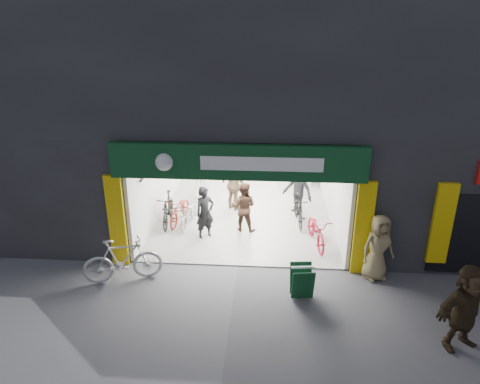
# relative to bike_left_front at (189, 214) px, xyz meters

# --- Properties ---
(ground) EXTENTS (60.00, 60.00, 0.00)m
(ground) POSITION_rel_bike_left_front_xyz_m (1.80, -2.48, -0.42)
(ground) COLOR #56565B
(ground) RESTS_ON ground
(building) EXTENTS (17.00, 10.27, 8.00)m
(building) POSITION_rel_bike_left_front_xyz_m (2.71, 2.50, 3.89)
(building) COLOR #232326
(building) RESTS_ON ground
(bike_left_front) EXTENTS (0.74, 1.65, 0.84)m
(bike_left_front) POSITION_rel_bike_left_front_xyz_m (0.00, 0.00, 0.00)
(bike_left_front) COLOR #A3A2A6
(bike_left_front) RESTS_ON ground
(bike_left_midfront) EXTENTS (0.62, 1.84, 1.09)m
(bike_left_midfront) POSITION_rel_bike_left_front_xyz_m (-0.70, 0.02, 0.12)
(bike_left_midfront) COLOR black
(bike_left_midfront) RESTS_ON ground
(bike_left_midback) EXTENTS (0.85, 1.79, 0.90)m
(bike_left_midback) POSITION_rel_bike_left_front_xyz_m (-0.34, 0.22, 0.03)
(bike_left_midback) COLOR maroon
(bike_left_midback) RESTS_ON ground
(bike_left_back) EXTENTS (0.62, 1.73, 1.02)m
(bike_left_back) POSITION_rel_bike_left_front_xyz_m (0.00, 2.26, 0.09)
(bike_left_back) COLOR #B4B4B9
(bike_left_back) RESTS_ON ground
(bike_right_front) EXTENTS (0.60, 1.70, 1.00)m
(bike_right_front) POSITION_rel_bike_left_front_xyz_m (3.60, 0.36, 0.08)
(bike_right_front) COLOR black
(bike_right_front) RESTS_ON ground
(bike_right_mid) EXTENTS (0.90, 1.90, 0.96)m
(bike_right_mid) POSITION_rel_bike_left_front_xyz_m (4.05, -1.07, 0.06)
(bike_right_mid) COLOR maroon
(bike_right_mid) RESTS_ON ground
(bike_right_back) EXTENTS (0.62, 1.87, 1.11)m
(bike_right_back) POSITION_rel_bike_left_front_xyz_m (3.60, 3.42, 0.13)
(bike_right_back) COLOR #A1A1A6
(bike_right_back) RESTS_ON ground
(parked_bike) EXTENTS (2.08, 1.14, 1.21)m
(parked_bike) POSITION_rel_bike_left_front_xyz_m (-1.09, -3.37, 0.18)
(parked_bike) COLOR #B6B6BB
(parked_bike) RESTS_ON ground
(customer_a) EXTENTS (0.73, 0.69, 1.68)m
(customer_a) POSITION_rel_bike_left_front_xyz_m (0.67, -0.84, 0.42)
(customer_a) COLOR black
(customer_a) RESTS_ON ground
(customer_b) EXTENTS (0.89, 0.74, 1.64)m
(customer_b) POSITION_rel_bike_left_front_xyz_m (1.81, -0.25, 0.40)
(customer_b) COLOR #3D261B
(customer_b) RESTS_ON ground
(customer_c) EXTENTS (1.33, 1.22, 1.80)m
(customer_c) POSITION_rel_bike_left_front_xyz_m (3.60, 1.30, 0.48)
(customer_c) COLOR black
(customer_c) RESTS_ON ground
(customer_d) EXTENTS (1.15, 1.12, 1.93)m
(customer_d) POSITION_rel_bike_left_front_xyz_m (1.38, 1.37, 0.54)
(customer_d) COLOR #826B4C
(customer_d) RESTS_ON ground
(pedestrian_near) EXTENTS (1.02, 0.84, 1.80)m
(pedestrian_near) POSITION_rel_bike_left_front_xyz_m (5.42, -2.78, 0.48)
(pedestrian_near) COLOR olive
(pedestrian_near) RESTS_ON ground
(pedestrian_far) EXTENTS (1.82, 1.20, 1.88)m
(pedestrian_far) POSITION_rel_bike_left_front_xyz_m (6.59, -5.26, 0.52)
(pedestrian_far) COLOR #322516
(pedestrian_far) RESTS_ON ground
(sandwich_board) EXTENTS (0.59, 0.60, 0.82)m
(sandwich_board) POSITION_rel_bike_left_front_xyz_m (3.45, -3.78, 0.03)
(sandwich_board) COLOR #0E3A1D
(sandwich_board) RESTS_ON ground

